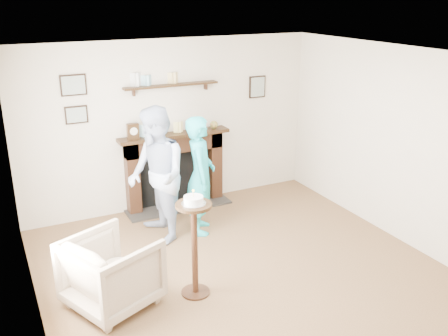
{
  "coord_description": "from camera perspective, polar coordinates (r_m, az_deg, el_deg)",
  "views": [
    {
      "loc": [
        -2.48,
        -4.26,
        3.12
      ],
      "look_at": [
        0.08,
        0.9,
        1.07
      ],
      "focal_mm": 40.0,
      "sensor_mm": 36.0,
      "label": 1
    }
  ],
  "objects": [
    {
      "name": "ground",
      "position": [
        5.84,
        3.29,
        -12.76
      ],
      "size": [
        5.0,
        5.0,
        0.0
      ],
      "primitive_type": "plane",
      "color": "brown",
      "rests_on": "ground"
    },
    {
      "name": "room_shell",
      "position": [
        5.74,
        0.17,
        4.47
      ],
      "size": [
        4.54,
        5.02,
        2.52
      ],
      "color": "beige",
      "rests_on": "ground"
    },
    {
      "name": "armchair",
      "position": [
        5.58,
        -12.4,
        -14.91
      ],
      "size": [
        1.1,
        1.08,
        0.76
      ],
      "primitive_type": "imported",
      "rotation": [
        0.0,
        0.0,
        1.98
      ],
      "color": "#C2AC90",
      "rests_on": "ground"
    },
    {
      "name": "man",
      "position": [
        6.78,
        -7.36,
        -7.98
      ],
      "size": [
        0.68,
        0.87,
        1.79
      ],
      "primitive_type": "imported",
      "rotation": [
        0.0,
        0.0,
        -1.57
      ],
      "color": "#A2B1CB",
      "rests_on": "ground"
    },
    {
      "name": "woman",
      "position": [
        6.95,
        -2.6,
        -7.08
      ],
      "size": [
        0.58,
        0.69,
        1.61
      ],
      "primitive_type": "imported",
      "rotation": [
        0.0,
        0.0,
        1.18
      ],
      "color": "teal",
      "rests_on": "ground"
    },
    {
      "name": "pedestal_table",
      "position": [
        5.26,
        -3.42,
        -7.23
      ],
      "size": [
        0.38,
        0.38,
        1.22
      ],
      "color": "black",
      "rests_on": "ground"
    }
  ]
}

